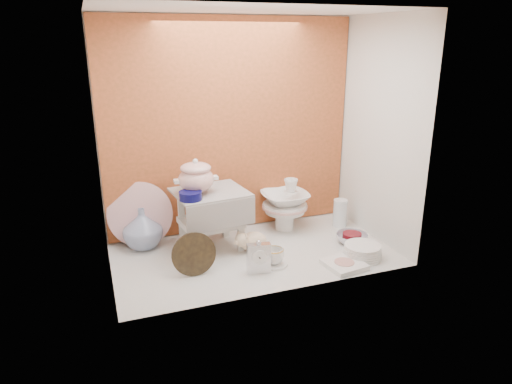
# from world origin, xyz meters

# --- Properties ---
(ground) EXTENTS (1.80, 1.80, 0.00)m
(ground) POSITION_xyz_m (0.00, 0.00, 0.00)
(ground) COLOR silver
(ground) RESTS_ON ground
(niche_shell) EXTENTS (1.86, 1.03, 1.53)m
(niche_shell) POSITION_xyz_m (0.00, 0.18, 0.93)
(niche_shell) COLOR #C65A31
(niche_shell) RESTS_ON ground
(step_stool) EXTENTS (0.50, 0.44, 0.40)m
(step_stool) POSITION_xyz_m (-0.24, 0.19, 0.20)
(step_stool) COLOR silver
(step_stool) RESTS_ON ground
(soup_tureen) EXTENTS (0.35, 0.35, 0.23)m
(soup_tureen) POSITION_xyz_m (-0.33, 0.18, 0.52)
(soup_tureen) COLOR white
(soup_tureen) RESTS_ON step_stool
(cobalt_bowl) EXTENTS (0.18, 0.18, 0.05)m
(cobalt_bowl) POSITION_xyz_m (-0.39, 0.07, 0.43)
(cobalt_bowl) COLOR #0A0945
(cobalt_bowl) RESTS_ON step_stool
(floral_platter) EXTENTS (0.46, 0.23, 0.43)m
(floral_platter) POSITION_xyz_m (-0.67, 0.42, 0.21)
(floral_platter) COLOR white
(floral_platter) RESTS_ON ground
(blue_white_vase) EXTENTS (0.35, 0.35, 0.28)m
(blue_white_vase) POSITION_xyz_m (-0.67, 0.35, 0.14)
(blue_white_vase) COLOR white
(blue_white_vase) RESTS_ON ground
(lacquer_tray) EXTENTS (0.27, 0.05, 0.27)m
(lacquer_tray) POSITION_xyz_m (-0.43, -0.14, 0.13)
(lacquer_tray) COLOR black
(lacquer_tray) RESTS_ON ground
(mantel_clock) EXTENTS (0.15, 0.07, 0.21)m
(mantel_clock) POSITION_xyz_m (-0.06, -0.25, 0.10)
(mantel_clock) COLOR silver
(mantel_clock) RESTS_ON ground
(plush_pig) EXTENTS (0.26, 0.19, 0.14)m
(plush_pig) POSITION_xyz_m (0.01, 0.05, 0.07)
(plush_pig) COLOR beige
(plush_pig) RESTS_ON ground
(teacup_saucer) EXTENTS (0.20, 0.20, 0.01)m
(teacup_saucer) POSITION_xyz_m (0.06, -0.19, 0.01)
(teacup_saucer) COLOR white
(teacup_saucer) RESTS_ON ground
(gold_rim_teacup) EXTENTS (0.14, 0.14, 0.10)m
(gold_rim_teacup) POSITION_xyz_m (0.06, -0.19, 0.06)
(gold_rim_teacup) COLOR white
(gold_rim_teacup) RESTS_ON teacup_saucer
(lattice_dish) EXTENTS (0.25, 0.25, 0.03)m
(lattice_dish) POSITION_xyz_m (0.46, -0.36, 0.02)
(lattice_dish) COLOR white
(lattice_dish) RESTS_ON ground
(dinner_plate_stack) EXTENTS (0.32, 0.32, 0.09)m
(dinner_plate_stack) POSITION_xyz_m (0.64, -0.29, 0.04)
(dinner_plate_stack) COLOR white
(dinner_plate_stack) RESTS_ON ground
(crystal_bowl) EXTENTS (0.25, 0.25, 0.07)m
(crystal_bowl) POSITION_xyz_m (0.69, -0.07, 0.03)
(crystal_bowl) COLOR silver
(crystal_bowl) RESTS_ON ground
(clear_glass_vase) EXTENTS (0.11, 0.11, 0.21)m
(clear_glass_vase) POSITION_xyz_m (0.77, 0.23, 0.10)
(clear_glass_vase) COLOR silver
(clear_glass_vase) RESTS_ON ground
(porcelain_tower) EXTENTS (0.41, 0.41, 0.38)m
(porcelain_tower) POSITION_xyz_m (0.35, 0.32, 0.19)
(porcelain_tower) COLOR white
(porcelain_tower) RESTS_ON ground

